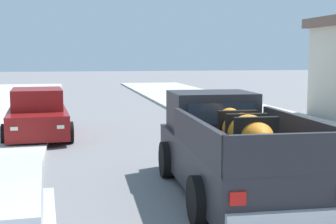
# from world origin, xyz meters

# --- Properties ---
(sidewalk_right) EXTENTS (5.15, 60.00, 0.12)m
(sidewalk_right) POSITION_xyz_m (5.20, 12.00, 0.06)
(sidewalk_right) COLOR beige
(sidewalk_right) RESTS_ON ground
(curb_right) EXTENTS (0.16, 60.00, 0.10)m
(curb_right) POSITION_xyz_m (4.02, 12.00, 0.05)
(curb_right) COLOR silver
(curb_right) RESTS_ON ground
(pickup_truck) EXTENTS (2.34, 5.27, 1.80)m
(pickup_truck) POSITION_xyz_m (0.96, 6.92, 0.81)
(pickup_truck) COLOR #28282D
(pickup_truck) RESTS_ON ground
(car_left_near) EXTENTS (2.21, 4.34, 1.54)m
(car_left_near) POSITION_xyz_m (-2.98, 14.09, 0.71)
(car_left_near) COLOR maroon
(car_left_near) RESTS_ON ground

